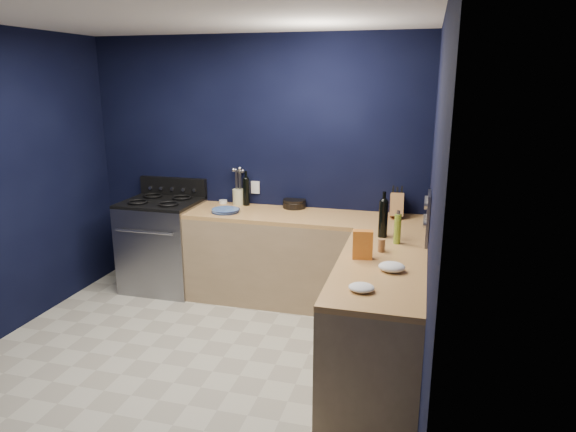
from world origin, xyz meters
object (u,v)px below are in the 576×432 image
(crouton_bag, at_px, (363,245))
(plate_stack, at_px, (225,211))
(utensil_crock, at_px, (239,197))
(knife_block, at_px, (397,205))
(gas_range, at_px, (163,246))

(crouton_bag, bearing_deg, plate_stack, 137.23)
(utensil_crock, distance_m, knife_block, 1.62)
(gas_range, distance_m, utensil_crock, 0.96)
(gas_range, bearing_deg, knife_block, 4.51)
(crouton_bag, bearing_deg, utensil_crock, 128.60)
(gas_range, distance_m, plate_stack, 0.88)
(plate_stack, height_order, utensil_crock, utensil_crock)
(plate_stack, relative_size, utensil_crock, 1.67)
(gas_range, relative_size, utensil_crock, 5.74)
(gas_range, relative_size, crouton_bag, 4.33)
(plate_stack, height_order, knife_block, knife_block)
(utensil_crock, relative_size, knife_block, 0.73)
(utensil_crock, bearing_deg, plate_stack, -92.37)
(gas_range, relative_size, plate_stack, 3.44)
(gas_range, xyz_separation_m, utensil_crock, (0.76, 0.27, 0.52))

